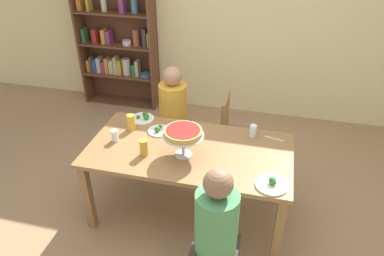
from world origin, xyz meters
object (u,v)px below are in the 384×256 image
(chair_far_right, at_px, (234,131))
(dining_table, at_px, (189,156))
(salad_plate_far_diner, at_px, (159,130))
(bookshelf, at_px, (116,29))
(cutlery_fork_near, at_px, (192,127))
(salad_plate_near_diner, at_px, (143,118))
(diner_far_left, at_px, (174,122))
(cutlery_knife_near, at_px, (274,139))
(diner_near_right, at_px, (215,243))
(water_glass_clear_far, at_px, (115,136))
(water_glass_clear_near, at_px, (253,131))
(salad_plate_spare, at_px, (272,184))
(beer_glass_amber_short, at_px, (131,122))
(beer_glass_amber_tall, at_px, (144,147))
(deep_dish_pizza_stand, at_px, (183,134))

(chair_far_right, bearing_deg, dining_table, -21.17)
(salad_plate_far_diner, bearing_deg, bookshelf, 123.49)
(cutlery_fork_near, bearing_deg, salad_plate_near_diner, 1.79)
(diner_far_left, bearing_deg, cutlery_knife_near, 67.37)
(diner_near_right, distance_m, diner_far_left, 1.72)
(dining_table, bearing_deg, salad_plate_far_diner, 150.04)
(water_glass_clear_far, bearing_deg, diner_near_right, -34.01)
(diner_near_right, bearing_deg, water_glass_clear_near, -7.16)
(salad_plate_spare, bearing_deg, water_glass_clear_near, 107.83)
(salad_plate_near_diner, xyz_separation_m, cutlery_fork_near, (0.51, -0.03, -0.01))
(beer_glass_amber_short, xyz_separation_m, water_glass_clear_near, (1.12, 0.15, -0.02))
(beer_glass_amber_tall, bearing_deg, diner_near_right, -38.24)
(dining_table, relative_size, cutlery_fork_near, 9.86)
(water_glass_clear_near, bearing_deg, salad_plate_far_diner, -171.50)
(beer_glass_amber_short, distance_m, water_glass_clear_far, 0.23)
(bookshelf, distance_m, water_glass_clear_near, 2.68)
(deep_dish_pizza_stand, distance_m, cutlery_fork_near, 0.51)
(diner_near_right, relative_size, water_glass_clear_far, 10.50)
(salad_plate_far_diner, xyz_separation_m, cutlery_knife_near, (1.05, 0.13, -0.01))
(cutlery_knife_near, bearing_deg, salad_plate_spare, 104.81)
(bookshelf, height_order, diner_far_left, bookshelf)
(diner_near_right, xyz_separation_m, salad_plate_near_diner, (-0.95, 1.13, 0.27))
(dining_table, bearing_deg, salad_plate_spare, -23.97)
(diner_far_left, distance_m, cutlery_fork_near, 0.59)
(diner_far_left, height_order, beer_glass_amber_short, diner_far_left)
(bookshelf, relative_size, cutlery_fork_near, 12.29)
(diner_near_right, xyz_separation_m, salad_plate_spare, (0.34, 0.43, 0.26))
(diner_near_right, relative_size, beer_glass_amber_short, 7.45)
(diner_near_right, height_order, beer_glass_amber_tall, diner_near_right)
(salad_plate_near_diner, xyz_separation_m, water_glass_clear_near, (1.09, -0.05, 0.04))
(salad_plate_spare, distance_m, cutlery_fork_near, 1.04)
(salad_plate_near_diner, relative_size, salad_plate_far_diner, 1.10)
(salad_plate_far_diner, bearing_deg, salad_plate_spare, -25.96)
(salad_plate_near_diner, xyz_separation_m, cutlery_knife_near, (1.28, -0.05, -0.01))
(diner_near_right, bearing_deg, bookshelf, 34.82)
(dining_table, distance_m, beer_glass_amber_short, 0.65)
(bookshelf, height_order, beer_glass_amber_short, bookshelf)
(salad_plate_far_diner, bearing_deg, water_glass_clear_near, 8.50)
(dining_table, relative_size, salad_plate_spare, 6.97)
(deep_dish_pizza_stand, distance_m, beer_glass_amber_short, 0.66)
(diner_far_left, height_order, water_glass_clear_far, diner_far_left)
(chair_far_right, distance_m, water_glass_clear_near, 0.59)
(salad_plate_far_diner, relative_size, cutlery_fork_near, 1.21)
(water_glass_clear_far, bearing_deg, dining_table, 3.46)
(chair_far_right, relative_size, beer_glass_amber_tall, 5.91)
(chair_far_right, xyz_separation_m, water_glass_clear_near, (0.22, -0.45, 0.31))
(dining_table, xyz_separation_m, cutlery_fork_near, (-0.06, 0.35, 0.09))
(beer_glass_amber_short, bearing_deg, dining_table, -16.10)
(cutlery_fork_near, bearing_deg, diner_near_right, 116.75)
(salad_plate_spare, bearing_deg, beer_glass_amber_short, 159.51)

